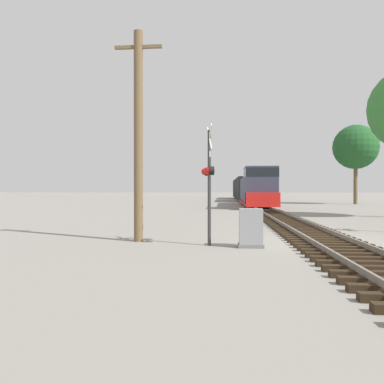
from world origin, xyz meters
The scene contains 7 objects.
ground_plane centered at (0.00, 0.00, 0.00)m, with size 400.00×400.00×0.00m, color gray.
rail_track_bed centered at (0.00, 0.00, 0.14)m, with size 2.60×160.00×0.31m.
freight_train centered at (0.00, 45.44, 1.94)m, with size 3.14×50.53×4.16m.
crossing_signal_near centered at (-4.17, -1.21, 2.43)m, with size 0.49×1.01×4.20m.
relay_cabinet centered at (-2.73, -1.50, 0.65)m, with size 0.85×0.58×1.31m.
utility_pole centered at (-6.86, -0.38, 4.05)m, with size 1.80×0.34×7.93m.
tree_mid_background centered at (13.58, 36.16, 7.44)m, with size 5.77×5.77×10.36m.
Camera 1 is at (-3.67, -14.27, 1.98)m, focal length 35.00 mm.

